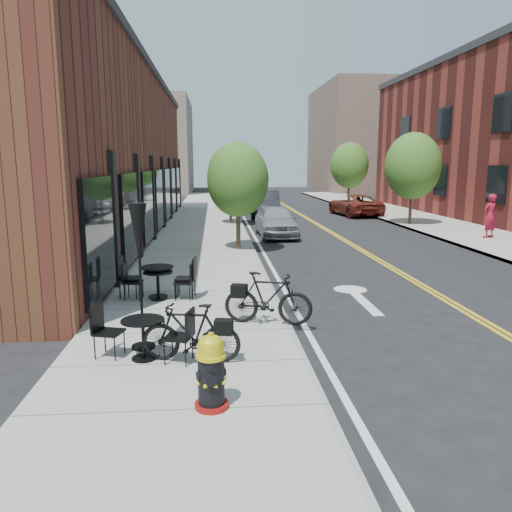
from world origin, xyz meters
name	(u,v)px	position (x,y,z in m)	size (l,w,h in m)	color
ground	(293,335)	(0.00, 0.00, 0.00)	(120.00, 120.00, 0.00)	black
sidewalk_near	(201,247)	(-2.00, 10.00, 0.06)	(4.00, 70.00, 0.12)	#9E9B93
sidewalk_far	(501,242)	(10.00, 10.00, 0.06)	(4.00, 70.00, 0.12)	#9E9B93
building_near	(99,156)	(-6.50, 14.00, 3.50)	(5.00, 28.00, 7.00)	#4C1E18
bg_building_left	(154,147)	(-8.00, 48.00, 5.00)	(8.00, 14.00, 10.00)	#726656
bg_building_right	(362,139)	(16.00, 50.00, 6.00)	(10.00, 16.00, 12.00)	brown
tree_near_a	(238,180)	(-0.60, 9.00, 2.60)	(2.20, 2.20, 3.81)	#382B1E
tree_near_b	(231,173)	(-0.60, 17.00, 2.71)	(2.30, 2.30, 3.98)	#382B1E
tree_near_c	(227,173)	(-0.60, 25.00, 2.53)	(2.10, 2.10, 3.67)	#382B1E
tree_near_d	(224,168)	(-0.60, 33.00, 2.79)	(2.40, 2.40, 4.11)	#382B1E
tree_far_b	(413,166)	(8.60, 16.00, 3.06)	(2.80, 2.80, 4.62)	#382B1E
tree_far_c	(349,165)	(8.60, 28.00, 3.06)	(2.80, 2.80, 4.62)	#382B1E
fire_hydrant	(211,372)	(-1.52, -2.97, 0.59)	(0.56, 0.56, 1.00)	maroon
bicycle_left	(191,333)	(-1.84, -1.44, 0.59)	(0.44, 1.57, 0.94)	black
bicycle_right	(268,298)	(-0.45, 0.31, 0.63)	(0.48, 1.71, 1.03)	black
bistro_set_a	(143,333)	(-2.60, -1.27, 0.55)	(1.62, 0.84, 0.85)	black
bistro_set_b	(158,281)	(-2.75, 2.31, 0.54)	(1.58, 0.74, 0.84)	black
bistro_set_c	(158,277)	(-2.79, 2.49, 0.60)	(1.78, 0.84, 0.94)	black
patio_umbrella	(139,246)	(-2.68, -0.77, 1.87)	(0.39, 0.39, 2.44)	black
parked_car_a	(276,221)	(1.24, 12.85, 0.69)	(1.64, 4.07, 1.39)	gray
parked_car_b	(265,204)	(1.60, 21.17, 0.80)	(1.69, 4.83, 1.59)	black
parked_car_c	(254,198)	(1.28, 25.37, 0.82)	(2.31, 5.67, 1.65)	silver
parked_car_far	(355,205)	(7.23, 21.44, 0.65)	(2.16, 4.70, 1.30)	maroon
pedestrian	(490,216)	(9.97, 10.92, 1.03)	(0.67, 0.44, 1.83)	maroon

